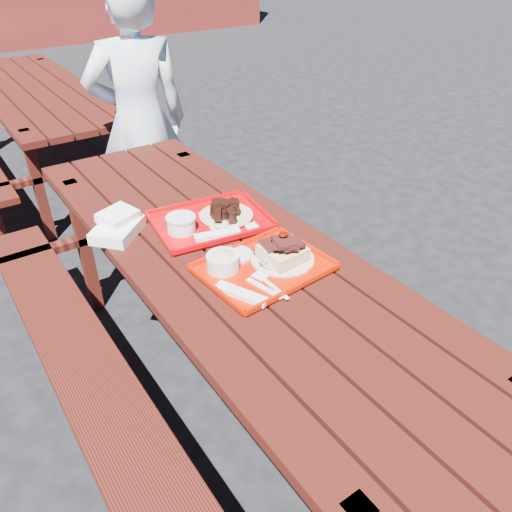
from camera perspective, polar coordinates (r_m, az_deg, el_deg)
name	(u,v)px	position (r m, az deg, el deg)	size (l,w,h in m)	color
ground	(237,393)	(2.33, -2.18, -15.38)	(60.00, 60.00, 0.00)	black
picnic_table_near	(234,294)	(1.94, -2.52, -4.41)	(1.41, 2.40, 0.75)	#3F140C
picnic_table_far	(40,112)	(4.35, -23.48, 14.87)	(1.41, 2.40, 0.75)	#3F140C
near_tray	(260,261)	(1.73, 0.48, -0.52)	(0.45, 0.37, 0.13)	#C01400
far_tray	(209,220)	(2.01, -5.34, 4.11)	(0.49, 0.41, 0.08)	#B10007
white_cloth	(118,226)	(2.01, -15.53, 3.35)	(0.25, 0.24, 0.08)	white
person	(140,123)	(3.11, -13.15, 14.58)	(0.58, 0.38, 1.58)	#AAC9EC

